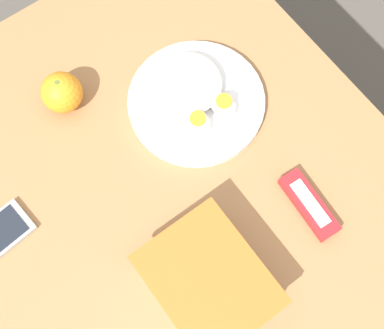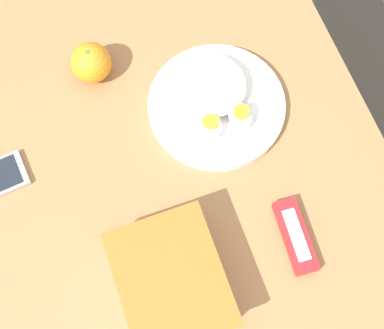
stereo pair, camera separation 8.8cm
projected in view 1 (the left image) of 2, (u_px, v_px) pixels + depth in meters
The scene contains 6 objects.
ground_plane at pixel (195, 281), 1.54m from camera, with size 10.00×10.00×0.00m, color #4C4742.
table at pixel (196, 232), 0.96m from camera, with size 1.07×0.77×0.70m.
food_container at pixel (208, 282), 0.82m from camera, with size 0.20×0.16×0.07m.
orange_fruit at pixel (62, 92), 0.92m from camera, with size 0.07×0.07×0.07m.
rice_plate at pixel (194, 97), 0.94m from camera, with size 0.24×0.24×0.05m.
candy_bar at pixel (309, 205), 0.88m from camera, with size 0.13×0.05×0.02m.
Camera 1 is at (-0.17, 0.13, 1.56)m, focal length 50.00 mm.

